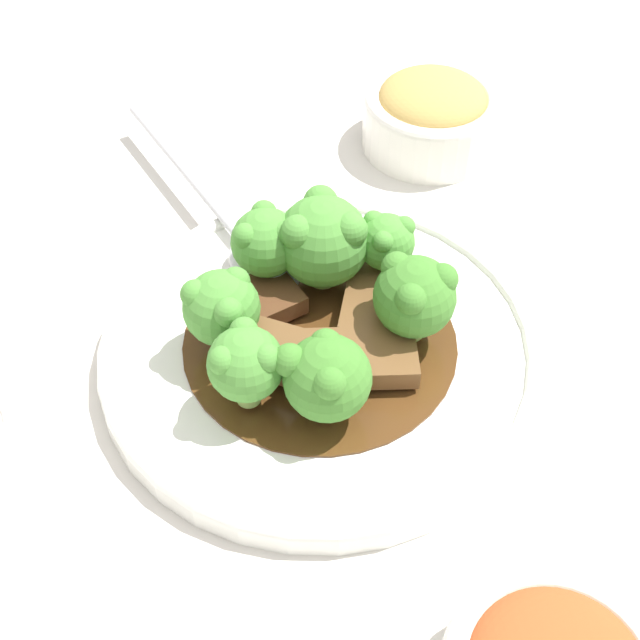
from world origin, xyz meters
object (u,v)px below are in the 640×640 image
at_px(beef_strip_0, 259,302).
at_px(side_bowl_appetizer, 432,114).
at_px(broccoli_floret_3, 246,363).
at_px(broccoli_floret_5, 221,310).
at_px(beef_strip_2, 281,353).
at_px(beef_strip_3, 353,358).
at_px(broccoli_floret_4, 386,242).
at_px(beef_strip_1, 368,302).
at_px(broccoli_floret_0, 323,239).
at_px(broccoli_floret_1, 415,296).
at_px(main_plate, 320,348).
at_px(broccoli_floret_6, 266,242).
at_px(broccoli_floret_2, 318,377).
at_px(serving_spoon, 247,242).

bearing_deg(beef_strip_0, side_bowl_appetizer, -36.14).
relative_size(broccoli_floret_3, broccoli_floret_5, 0.99).
bearing_deg(beef_strip_2, broccoli_floret_5, 65.04).
xyz_separation_m(beef_strip_3, broccoli_floret_4, (0.07, -0.03, 0.02)).
relative_size(beef_strip_1, broccoli_floret_0, 1.06).
bearing_deg(broccoli_floret_0, broccoli_floret_1, -135.18).
height_order(main_plate, broccoli_floret_1, broccoli_floret_1).
relative_size(broccoli_floret_5, broccoli_floret_6, 0.98).
distance_m(beef_strip_2, beef_strip_3, 0.04).
height_order(main_plate, beef_strip_0, beef_strip_0).
xyz_separation_m(main_plate, broccoli_floret_0, (0.05, -0.01, 0.04)).
relative_size(main_plate, beef_strip_2, 3.34).
bearing_deg(broccoli_floret_2, broccoli_floret_6, 13.14).
bearing_deg(broccoli_floret_5, main_plate, -87.68).
xyz_separation_m(broccoli_floret_0, broccoli_floret_5, (-0.05, 0.06, -0.00)).
relative_size(broccoli_floret_2, broccoli_floret_3, 1.00).
distance_m(broccoli_floret_6, serving_spoon, 0.04).
relative_size(broccoli_floret_1, broccoli_floret_6, 1.03).
distance_m(beef_strip_2, serving_spoon, 0.10).
bearing_deg(broccoli_floret_4, side_bowl_appetizer, -18.86).
bearing_deg(beef_strip_0, broccoli_floret_5, 144.05).
distance_m(beef_strip_3, serving_spoon, 0.12).
height_order(broccoli_floret_2, side_bowl_appetizer, broccoli_floret_2).
relative_size(broccoli_floret_2, broccoli_floret_4, 1.06).
xyz_separation_m(beef_strip_0, broccoli_floret_4, (0.02, -0.08, 0.02)).
relative_size(beef_strip_2, broccoli_floret_2, 1.54).
bearing_deg(beef_strip_1, beef_strip_0, 85.81).
xyz_separation_m(beef_strip_0, broccoli_floret_5, (-0.03, 0.02, 0.02)).
xyz_separation_m(beef_strip_2, broccoli_floret_0, (0.07, -0.03, 0.03)).
bearing_deg(beef_strip_3, main_plate, 36.77).
distance_m(beef_strip_0, broccoli_floret_2, 0.09).
bearing_deg(broccoli_floret_0, broccoli_floret_6, 86.59).
relative_size(main_plate, broccoli_floret_1, 4.84).
bearing_deg(beef_strip_2, broccoli_floret_2, -152.17).
distance_m(broccoli_floret_0, broccoli_floret_5, 0.08).
xyz_separation_m(beef_strip_3, side_bowl_appetizer, (0.23, -0.08, 0.00)).
bearing_deg(side_bowl_appetizer, broccoli_floret_2, 158.40).
bearing_deg(broccoli_floret_3, broccoli_floret_6, -8.34).
height_order(broccoli_floret_4, serving_spoon, broccoli_floret_4).
bearing_deg(broccoli_floret_2, broccoli_floret_4, -25.86).
xyz_separation_m(broccoli_floret_2, broccoli_floret_3, (0.01, 0.04, 0.00)).
xyz_separation_m(broccoli_floret_2, broccoli_floret_6, (0.10, 0.02, 0.00)).
bearing_deg(serving_spoon, broccoli_floret_3, 179.42).
relative_size(beef_strip_0, beef_strip_3, 0.82).
distance_m(beef_strip_1, broccoli_floret_2, 0.08).
distance_m(main_plate, broccoli_floret_6, 0.07).
distance_m(broccoli_floret_1, broccoli_floret_2, 0.08).
xyz_separation_m(broccoli_floret_1, broccoli_floret_5, (-0.00, 0.11, -0.00)).
xyz_separation_m(beef_strip_3, broccoli_floret_5, (0.02, 0.07, 0.02)).
bearing_deg(beef_strip_2, beef_strip_0, 15.10).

